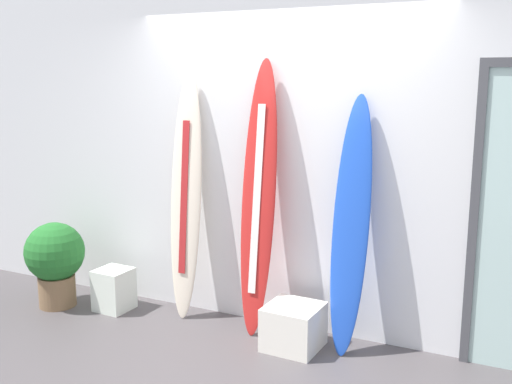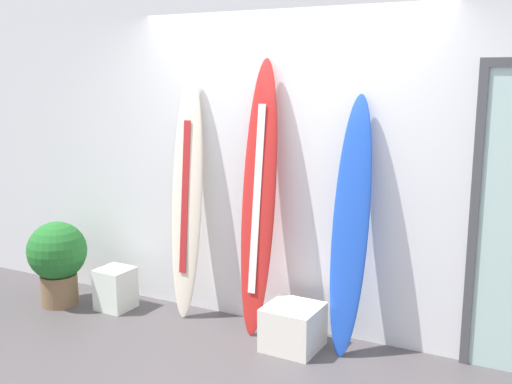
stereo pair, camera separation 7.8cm
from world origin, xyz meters
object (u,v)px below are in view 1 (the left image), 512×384
Objects in this scene: surfboard_ivory at (186,197)px; potted_plant at (55,258)px; surfboard_cobalt at (351,229)px; display_block_center at (114,289)px; display_block_left at (294,327)px; surfboard_crimson at (259,199)px.

potted_plant is (-1.15, -0.34, -0.59)m from surfboard_ivory.
surfboard_cobalt is 5.19× the size of display_block_center.
surfboard_ivory is 1.34m from potted_plant.
surfboard_ivory is at bearing 178.08° from surfboard_cobalt.
display_block_center is (-2.06, -0.14, -0.74)m from surfboard_cobalt.
potted_plant reaches higher than display_block_left.
potted_plant is (-0.51, -0.15, 0.25)m from display_block_center.
surfboard_ivory reaches higher than display_block_left.
surfboard_crimson reaches higher than potted_plant.
potted_plant is at bearing -170.56° from surfboard_crimson.
surfboard_ivory is at bearing 177.09° from surfboard_crimson.
display_block_center is at bearing 16.37° from potted_plant.
display_block_center is at bearing -173.33° from surfboard_crimson.
surfboard_crimson is 0.99m from display_block_left.
display_block_left is at bearing -24.27° from surfboard_crimson.
surfboard_ivory is 4.99× the size of display_block_left.
surfboard_cobalt is 4.61× the size of display_block_left.
potted_plant is (-2.20, -0.14, 0.27)m from display_block_left.
surfboard_ivory is 2.71× the size of potted_plant.
surfboard_crimson is 1.60m from display_block_center.
surfboard_crimson is 5.91× the size of display_block_center.
display_block_center is at bearing -163.57° from surfboard_ivory.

